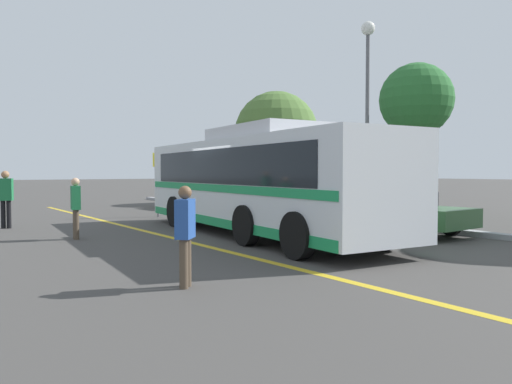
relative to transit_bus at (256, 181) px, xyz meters
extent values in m
plane|color=#423F3D|center=(-0.55, -0.16, -1.55)|extent=(220.00, 220.00, 0.00)
cube|color=gold|center=(-0.02, -2.20, -1.55)|extent=(30.68, 0.20, 0.01)
cube|color=#99999E|center=(-0.02, 4.94, -1.48)|extent=(38.68, 0.36, 0.15)
cube|color=silver|center=(-0.02, 0.00, -0.04)|extent=(10.87, 3.51, 2.39)
cube|color=black|center=(-0.02, 0.00, 0.41)|extent=(9.39, 3.40, 0.95)
cube|color=#198C4C|center=(-0.02, 0.00, -0.19)|extent=(10.66, 3.53, 0.20)
cube|color=#198C4C|center=(-0.02, 0.00, -1.11)|extent=(10.66, 3.52, 0.24)
cube|color=black|center=(-5.35, 0.53, 0.02)|extent=(0.25, 2.17, 1.71)
cube|color=black|center=(-5.35, 0.53, 1.00)|extent=(0.21, 1.73, 0.24)
cube|color=silver|center=(0.51, -0.05, 1.33)|extent=(3.91, 2.34, 0.35)
cube|color=black|center=(-5.63, 0.55, -1.00)|extent=(0.22, 1.85, 0.04)
cube|color=black|center=(-5.63, 0.55, -1.20)|extent=(0.22, 1.85, 0.04)
cylinder|color=black|center=(-3.43, -0.86, -1.05)|extent=(1.02, 0.38, 1.00)
cylinder|color=black|center=(-3.20, 1.51, -1.05)|extent=(1.02, 0.38, 1.00)
cylinder|color=black|center=(1.46, -1.34, -1.05)|extent=(1.02, 0.38, 1.00)
cylinder|color=black|center=(1.69, 1.03, -1.05)|extent=(1.02, 0.38, 1.00)
cylinder|color=black|center=(3.69, -1.56, -1.05)|extent=(1.02, 0.38, 1.00)
cylinder|color=black|center=(3.93, 0.81, -1.05)|extent=(1.02, 0.38, 1.00)
cube|color=olive|center=(-10.50, 3.62, -0.98)|extent=(4.95, 2.06, 0.56)
cube|color=black|center=(-10.38, 3.62, -0.40)|extent=(2.13, 1.67, 0.59)
cylinder|color=black|center=(-11.95, 2.69, -1.25)|extent=(0.61, 0.24, 0.60)
cylinder|color=black|center=(-12.05, 4.36, -1.25)|extent=(0.61, 0.24, 0.60)
cylinder|color=black|center=(-8.95, 2.88, -1.25)|extent=(0.61, 0.24, 0.60)
cylinder|color=black|center=(-9.05, 4.54, -1.25)|extent=(0.61, 0.24, 0.60)
cube|color=black|center=(-3.95, 3.42, -0.90)|extent=(4.72, 1.89, 0.71)
cube|color=black|center=(-4.06, 3.41, -0.26)|extent=(2.01, 1.58, 0.57)
cylinder|color=black|center=(-2.54, 4.29, -1.25)|extent=(0.61, 0.22, 0.60)
cylinder|color=black|center=(-2.47, 2.67, -1.25)|extent=(0.61, 0.22, 0.60)
cylinder|color=black|center=(-5.42, 4.17, -1.25)|extent=(0.61, 0.22, 0.60)
cylinder|color=black|center=(-5.36, 2.55, -1.25)|extent=(0.61, 0.22, 0.60)
cube|color=#335B33|center=(1.75, 3.60, -0.99)|extent=(4.89, 2.02, 0.52)
cube|color=black|center=(1.87, 3.61, -0.53)|extent=(2.09, 1.68, 0.41)
cylinder|color=black|center=(0.29, 2.67, -1.25)|extent=(0.61, 0.23, 0.60)
cylinder|color=black|center=(0.22, 4.40, -1.25)|extent=(0.61, 0.23, 0.60)
cylinder|color=black|center=(3.28, 2.80, -1.25)|extent=(0.61, 0.23, 0.60)
cylinder|color=black|center=(3.20, 4.52, -1.25)|extent=(0.61, 0.23, 0.60)
cylinder|color=black|center=(-6.09, -5.62, -1.11)|extent=(0.14, 0.14, 0.90)
cylinder|color=black|center=(-6.01, -5.47, -1.11)|extent=(0.14, 0.14, 0.90)
cube|color=#1E723F|center=(-6.05, -5.55, -0.31)|extent=(0.38, 0.47, 0.71)
sphere|color=#9E704C|center=(-6.05, -5.55, 0.17)|extent=(0.24, 0.24, 0.24)
cylinder|color=brown|center=(-2.05, -4.44, -1.15)|extent=(0.14, 0.14, 0.80)
cylinder|color=brown|center=(-2.22, -4.42, -1.15)|extent=(0.14, 0.14, 0.80)
cube|color=#1E723F|center=(-2.14, -4.43, -0.44)|extent=(0.45, 0.28, 0.63)
sphere|color=tan|center=(-2.14, -4.43, -0.01)|extent=(0.22, 0.22, 0.22)
cylinder|color=brown|center=(4.65, -4.65, -1.17)|extent=(0.14, 0.14, 0.77)
cylinder|color=brown|center=(4.53, -4.53, -1.17)|extent=(0.14, 0.14, 0.77)
cube|color=#264C99|center=(4.59, -4.59, -0.47)|extent=(0.46, 0.45, 0.61)
sphere|color=brown|center=(4.59, -4.59, -0.06)|extent=(0.21, 0.21, 0.21)
cylinder|color=#59595E|center=(-7.04, 0.13, -0.24)|extent=(0.07, 0.07, 2.63)
cube|color=yellow|center=(-7.04, 0.13, 0.74)|extent=(0.07, 0.40, 0.56)
cylinder|color=#59595E|center=(-1.32, 5.99, 1.88)|extent=(0.14, 0.14, 6.87)
sphere|color=silver|center=(-1.32, 5.99, 5.57)|extent=(0.51, 0.51, 0.51)
cylinder|color=#513823|center=(-11.49, 9.51, -0.43)|extent=(0.28, 0.28, 2.24)
sphere|color=#4C7033|center=(-11.49, 9.51, 2.50)|extent=(4.83, 4.83, 4.83)
cylinder|color=#513823|center=(-1.38, 8.94, 0.26)|extent=(0.28, 0.28, 3.63)
sphere|color=#28662D|center=(-1.38, 8.94, 3.19)|extent=(2.97, 2.97, 2.97)
camera|label=1|loc=(11.57, -8.14, 0.26)|focal=35.00mm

